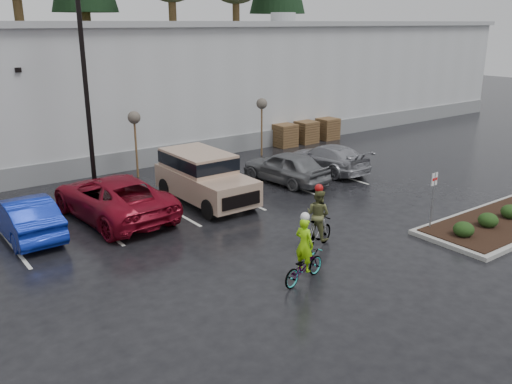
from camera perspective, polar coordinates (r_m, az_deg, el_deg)
ground at (r=17.48m, az=10.88°, el=-7.05°), size 120.00×120.00×0.00m
warehouse at (r=34.85m, az=-16.77°, el=10.97°), size 60.50×15.50×7.20m
wooded_ridge at (r=56.98m, az=-25.05°, el=11.70°), size 80.00×25.00×6.00m
lamppost at (r=23.96m, az=-17.73°, el=13.15°), size 0.50×1.00×9.22m
sapling_mid at (r=26.15m, az=-12.69°, el=7.29°), size 0.60×0.60×3.20m
sapling_east at (r=29.95m, az=0.61°, el=8.97°), size 0.60×0.60×3.20m
pallet_stack_a at (r=32.61m, az=3.04°, el=5.98°), size 1.20×1.20×1.35m
pallet_stack_b at (r=33.70m, az=5.28°, el=6.31°), size 1.20×1.20×1.35m
pallet_stack_c at (r=34.91m, az=7.50°, el=6.63°), size 1.20×1.20×1.35m
curb_island at (r=22.38m, az=25.11°, el=-2.71°), size 8.00×3.00×0.15m
mulch_bed at (r=22.35m, az=25.14°, el=-2.48°), size 7.60×2.60×0.04m
shrub_a at (r=19.78m, az=21.02°, el=-3.69°), size 0.70×0.70×0.52m
shrub_b at (r=21.01m, az=23.25°, el=-2.74°), size 0.70×0.70×0.52m
shrub_c at (r=22.27m, az=25.22°, el=-1.89°), size 0.70×0.70×0.52m
fire_lane_sign at (r=19.92m, az=18.14°, el=-0.21°), size 0.30×0.05×2.20m
car_blue at (r=20.37m, az=-23.15°, el=-2.39°), size 1.63×4.46×1.46m
car_red at (r=21.18m, az=-14.86°, el=-0.51°), size 3.24×6.21×1.67m
suv_tan at (r=22.27m, az=-5.32°, el=1.42°), size 2.20×5.10×2.06m
car_grey at (r=25.11m, az=3.14°, el=2.66°), size 2.33×4.60×1.50m
car_far_silver at (r=27.24m, az=7.57°, el=3.57°), size 1.93×4.71×1.37m
cyclist_hivis at (r=15.64m, az=5.06°, el=-7.15°), size 1.83×0.98×2.11m
cyclist_olive at (r=17.83m, az=6.50°, el=-3.49°), size 1.78×0.98×2.22m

